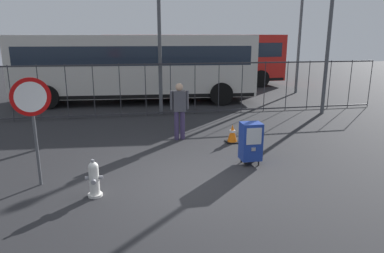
{
  "coord_description": "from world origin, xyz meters",
  "views": [
    {
      "loc": [
        -1.22,
        -6.84,
        3.03
      ],
      "look_at": [
        0.3,
        1.2,
        0.9
      ],
      "focal_mm": 33.23,
      "sensor_mm": 36.0,
      "label": 1
    }
  ],
  "objects_px": {
    "pedestrian": "(179,108)",
    "bus_far": "(195,58)",
    "street_light_near_right": "(332,6)",
    "fire_hydrant": "(94,179)",
    "stop_sign": "(32,109)",
    "traffic_cone": "(232,134)",
    "newspaper_box_primary": "(251,141)",
    "street_light_far_left": "(301,17)",
    "bus_near": "(136,64)"
  },
  "relations": [
    {
      "from": "pedestrian",
      "to": "bus_far",
      "type": "bearing_deg",
      "value": 76.61
    },
    {
      "from": "bus_far",
      "to": "street_light_near_right",
      "type": "relative_size",
      "value": 1.54
    },
    {
      "from": "fire_hydrant",
      "to": "bus_far",
      "type": "bearing_deg",
      "value": 71.53
    },
    {
      "from": "stop_sign",
      "to": "traffic_cone",
      "type": "relative_size",
      "value": 4.21
    },
    {
      "from": "fire_hydrant",
      "to": "stop_sign",
      "type": "relative_size",
      "value": 0.33
    },
    {
      "from": "street_light_near_right",
      "to": "stop_sign",
      "type": "bearing_deg",
      "value": -150.94
    },
    {
      "from": "fire_hydrant",
      "to": "newspaper_box_primary",
      "type": "distance_m",
      "value": 3.72
    },
    {
      "from": "newspaper_box_primary",
      "to": "street_light_near_right",
      "type": "height_order",
      "value": "street_light_near_right"
    },
    {
      "from": "newspaper_box_primary",
      "to": "pedestrian",
      "type": "bearing_deg",
      "value": 119.57
    },
    {
      "from": "newspaper_box_primary",
      "to": "traffic_cone",
      "type": "xyz_separation_m",
      "value": [
        0.1,
        1.79,
        -0.31
      ]
    },
    {
      "from": "newspaper_box_primary",
      "to": "street_light_far_left",
      "type": "height_order",
      "value": "street_light_far_left"
    },
    {
      "from": "fire_hydrant",
      "to": "traffic_cone",
      "type": "xyz_separation_m",
      "value": [
        3.64,
        2.91,
        -0.09
      ]
    },
    {
      "from": "stop_sign",
      "to": "pedestrian",
      "type": "xyz_separation_m",
      "value": [
        3.34,
        2.74,
        -0.65
      ]
    },
    {
      "from": "fire_hydrant",
      "to": "street_light_far_left",
      "type": "bearing_deg",
      "value": 48.68
    },
    {
      "from": "pedestrian",
      "to": "bus_near",
      "type": "distance_m",
      "value": 6.46
    },
    {
      "from": "fire_hydrant",
      "to": "bus_far",
      "type": "height_order",
      "value": "bus_far"
    },
    {
      "from": "pedestrian",
      "to": "fire_hydrant",
      "type": "bearing_deg",
      "value": -122.07
    },
    {
      "from": "traffic_cone",
      "to": "bus_far",
      "type": "bearing_deg",
      "value": 84.47
    },
    {
      "from": "street_light_near_right",
      "to": "bus_near",
      "type": "bearing_deg",
      "value": 151.33
    },
    {
      "from": "pedestrian",
      "to": "bus_far",
      "type": "relative_size",
      "value": 0.16
    },
    {
      "from": "pedestrian",
      "to": "newspaper_box_primary",
      "type": "bearing_deg",
      "value": -60.43
    },
    {
      "from": "traffic_cone",
      "to": "bus_near",
      "type": "distance_m",
      "value": 7.48
    },
    {
      "from": "fire_hydrant",
      "to": "traffic_cone",
      "type": "distance_m",
      "value": 4.66
    },
    {
      "from": "newspaper_box_primary",
      "to": "bus_near",
      "type": "xyz_separation_m",
      "value": [
        -2.33,
        8.71,
        1.14
      ]
    },
    {
      "from": "pedestrian",
      "to": "street_light_far_left",
      "type": "xyz_separation_m",
      "value": [
        7.4,
        7.41,
        2.9
      ]
    },
    {
      "from": "newspaper_box_primary",
      "to": "bus_far",
      "type": "relative_size",
      "value": 0.1
    },
    {
      "from": "newspaper_box_primary",
      "to": "pedestrian",
      "type": "height_order",
      "value": "pedestrian"
    },
    {
      "from": "fire_hydrant",
      "to": "traffic_cone",
      "type": "bearing_deg",
      "value": 38.67
    },
    {
      "from": "fire_hydrant",
      "to": "traffic_cone",
      "type": "relative_size",
      "value": 1.41
    },
    {
      "from": "street_light_near_right",
      "to": "street_light_far_left",
      "type": "bearing_deg",
      "value": 74.83
    },
    {
      "from": "fire_hydrant",
      "to": "newspaper_box_primary",
      "type": "relative_size",
      "value": 0.73
    },
    {
      "from": "bus_far",
      "to": "bus_near",
      "type": "bearing_deg",
      "value": -133.06
    },
    {
      "from": "stop_sign",
      "to": "bus_near",
      "type": "distance_m",
      "value": 9.38
    },
    {
      "from": "traffic_cone",
      "to": "bus_far",
      "type": "height_order",
      "value": "bus_far"
    },
    {
      "from": "bus_near",
      "to": "street_light_near_right",
      "type": "distance_m",
      "value": 8.36
    },
    {
      "from": "stop_sign",
      "to": "street_light_far_left",
      "type": "xyz_separation_m",
      "value": [
        10.74,
        10.16,
        2.25
      ]
    },
    {
      "from": "bus_near",
      "to": "bus_far",
      "type": "xyz_separation_m",
      "value": [
        3.52,
        4.31,
        0.0
      ]
    },
    {
      "from": "fire_hydrant",
      "to": "street_light_far_left",
      "type": "height_order",
      "value": "street_light_far_left"
    },
    {
      "from": "newspaper_box_primary",
      "to": "street_light_near_right",
      "type": "relative_size",
      "value": 0.15
    },
    {
      "from": "pedestrian",
      "to": "traffic_cone",
      "type": "xyz_separation_m",
      "value": [
        1.45,
        -0.58,
        -0.69
      ]
    },
    {
      "from": "traffic_cone",
      "to": "bus_near",
      "type": "relative_size",
      "value": 0.05
    },
    {
      "from": "newspaper_box_primary",
      "to": "street_light_far_left",
      "type": "bearing_deg",
      "value": 58.26
    },
    {
      "from": "stop_sign",
      "to": "bus_far",
      "type": "distance_m",
      "value": 14.63
    },
    {
      "from": "stop_sign",
      "to": "street_light_far_left",
      "type": "height_order",
      "value": "street_light_far_left"
    },
    {
      "from": "stop_sign",
      "to": "traffic_cone",
      "type": "height_order",
      "value": "stop_sign"
    },
    {
      "from": "newspaper_box_primary",
      "to": "bus_near",
      "type": "relative_size",
      "value": 0.1
    },
    {
      "from": "street_light_far_left",
      "to": "pedestrian",
      "type": "bearing_deg",
      "value": -134.95
    },
    {
      "from": "pedestrian",
      "to": "bus_far",
      "type": "distance_m",
      "value": 10.97
    },
    {
      "from": "stop_sign",
      "to": "pedestrian",
      "type": "distance_m",
      "value": 4.37
    },
    {
      "from": "fire_hydrant",
      "to": "newspaper_box_primary",
      "type": "bearing_deg",
      "value": 17.59
    }
  ]
}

